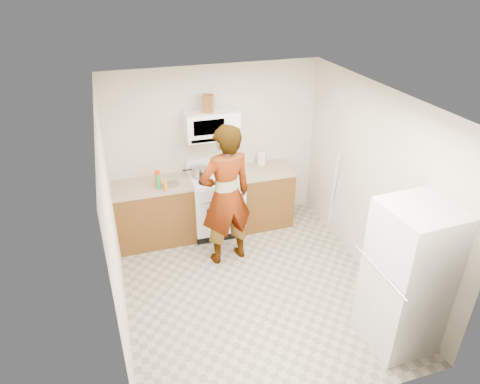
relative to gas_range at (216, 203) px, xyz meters
name	(u,v)px	position (x,y,z in m)	size (l,w,h in m)	color
floor	(253,288)	(0.10, -1.48, -0.49)	(3.60, 3.60, 0.00)	gray
back_wall	(216,148)	(0.10, 0.31, 0.76)	(3.20, 0.02, 2.50)	beige
right_wall	(374,186)	(1.69, -1.48, 0.76)	(0.02, 3.60, 2.50)	beige
cabinet_left	(155,214)	(-0.94, 0.01, -0.04)	(1.12, 0.62, 0.90)	brown
counter_left	(151,186)	(-0.94, 0.01, 0.43)	(1.14, 0.64, 0.04)	#9E866B
cabinet_right	(264,197)	(0.78, 0.01, -0.04)	(0.80, 0.62, 0.90)	brown
counter_right	(264,170)	(0.78, 0.01, 0.43)	(0.82, 0.64, 0.04)	#9E866B
gas_range	(216,203)	(0.00, 0.00, 0.00)	(0.76, 0.65, 1.13)	white
microwave	(211,124)	(0.00, 0.13, 1.21)	(0.76, 0.38, 0.40)	white
person	(226,196)	(-0.04, -0.75, 0.52)	(0.73, 0.48, 2.01)	tan
fridge	(408,278)	(1.37, -2.73, 0.36)	(0.70, 0.70, 1.70)	silver
kettle	(261,159)	(0.80, 0.21, 0.54)	(0.15, 0.15, 0.18)	silver
jug	(208,104)	(-0.05, 0.09, 1.53)	(0.14, 0.14, 0.24)	brown
saucepan	(199,171)	(-0.22, 0.09, 0.53)	(0.23, 0.23, 0.12)	#BABABF
tray	(228,177)	(0.16, -0.11, 0.47)	(0.25, 0.16, 0.05)	white
bottle_spray	(158,179)	(-0.85, -0.09, 0.58)	(0.08, 0.08, 0.26)	red
bottle_hot_sauce	(165,185)	(-0.77, -0.23, 0.54)	(0.06, 0.06, 0.17)	orange
bottle_green_cap	(158,182)	(-0.85, -0.14, 0.55)	(0.06, 0.06, 0.20)	green
pot_lid	(170,183)	(-0.67, -0.04, 0.46)	(0.26, 0.26, 0.01)	white
broom	(333,193)	(1.66, -0.60, 0.21)	(0.03, 0.03, 1.39)	silver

